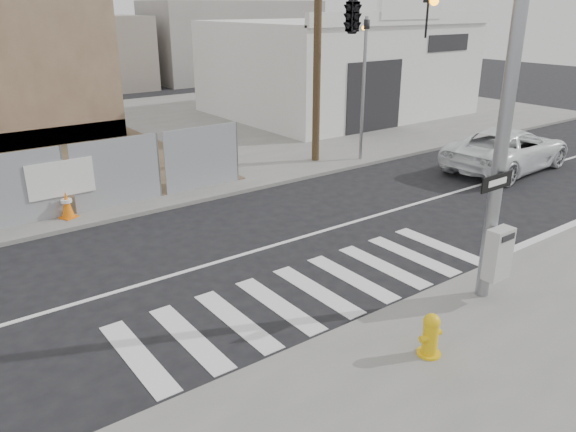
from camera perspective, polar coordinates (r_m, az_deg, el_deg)
ground at (r=13.86m, az=-3.67°, el=-3.67°), size 100.00×100.00×0.00m
sidewalk_far at (r=26.17m, az=-20.82°, el=6.88°), size 50.00×20.00×0.12m
signal_pole at (r=12.69m, az=11.05°, el=16.15°), size 0.96×5.87×7.00m
far_signal_pole at (r=21.36m, az=7.76°, el=14.53°), size 0.16×0.20×5.60m
concrete_wall_right at (r=25.62m, az=-22.93°, el=13.91°), size 5.50×1.30×8.00m
auto_shop at (r=31.62m, az=4.90°, el=14.86°), size 12.00×10.20×5.95m
utility_pole_right at (r=20.92m, az=3.05°, el=19.29°), size 1.60×0.28×10.00m
fire_hydrant at (r=9.93m, az=14.27°, el=-11.61°), size 0.51×0.51×0.78m
suv at (r=22.13m, az=21.44°, el=6.37°), size 5.72×2.96×1.54m
traffic_cone_d at (r=16.73m, az=-21.55°, el=1.06°), size 0.52×0.52×0.77m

